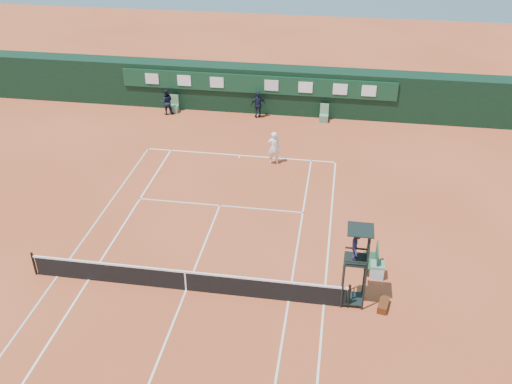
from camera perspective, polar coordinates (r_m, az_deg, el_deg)
ground at (r=23.28m, az=-6.99°, el=-9.71°), size 90.00×90.00×0.00m
court_lines at (r=23.27m, az=-6.99°, el=-9.70°), size 11.05×23.85×0.01m
tennis_net at (r=22.95m, az=-7.07°, el=-8.75°), size 12.90×0.10×1.10m
back_wall at (r=38.49m, az=0.21°, el=10.31°), size 40.00×1.65×3.00m
linesman_chair_left at (r=38.97m, az=-8.18°, el=8.37°), size 0.55×0.50×1.15m
linesman_chair_right at (r=37.39m, az=6.80°, el=7.48°), size 0.55×0.50×1.15m
umpire_chair at (r=21.38m, az=10.04°, el=-5.80°), size 0.96×0.95×3.42m
player_bench at (r=24.22m, az=11.66°, el=-6.53°), size 0.56×1.20×1.10m
tennis_bag at (r=22.76m, az=12.61°, el=-10.97°), size 0.51×0.86×0.30m
cooler at (r=24.08m, az=11.99°, el=-7.64°), size 0.57×0.57×0.65m
tennis_ball at (r=30.60m, az=3.81°, el=1.42°), size 0.06×0.06×0.06m
player at (r=31.65m, az=1.78°, el=4.44°), size 0.79×0.61×1.92m
ball_kid_left at (r=38.49m, az=-8.93°, el=8.90°), size 1.00×0.89×1.73m
ball_kid_right at (r=37.51m, az=0.23°, el=8.71°), size 1.12×0.81×1.77m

